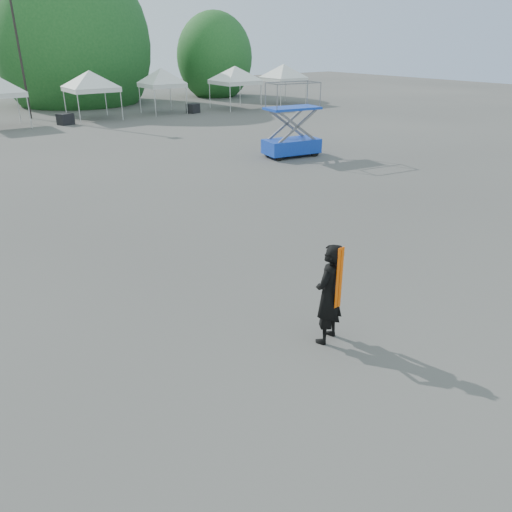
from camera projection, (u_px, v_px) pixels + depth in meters
ground at (263, 302)px, 11.07m from camera, size 120.00×120.00×0.00m
light_pole_east at (17, 36)px, 34.11m from camera, size 0.60×0.25×9.80m
tree_mid_e at (73, 45)px, 42.80m from camera, size 5.12×5.12×7.79m
tree_far_e at (215, 58)px, 48.87m from camera, size 3.84×3.84×5.84m
tent_f at (89, 74)px, 34.63m from camera, size 4.56×4.56×3.88m
tent_g at (161, 71)px, 37.67m from camera, size 4.03×4.03×3.88m
tent_h at (235, 69)px, 40.18m from camera, size 4.61×4.61×3.88m
tent_extra_8 at (284, 67)px, 43.21m from camera, size 4.32×4.32×3.88m
man at (329, 294)px, 9.28m from camera, size 0.85×0.70×1.99m
scissor_lift at (292, 120)px, 24.00m from camera, size 2.87×1.74×3.48m
crate_mid at (65, 119)px, 33.56m from camera, size 1.13×1.00×0.73m
crate_east at (193, 108)px, 38.85m from camera, size 1.09×0.97×0.70m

